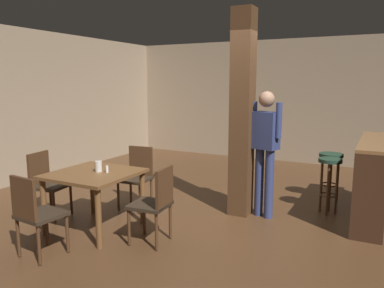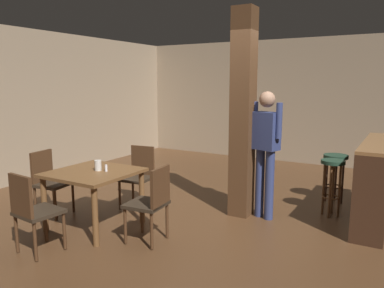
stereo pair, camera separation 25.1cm
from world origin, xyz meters
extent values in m
plane|color=#4C301C|center=(0.00, 0.00, 0.00)|extent=(10.80, 10.80, 0.00)
cube|color=gray|center=(0.00, 4.50, 1.40)|extent=(8.00, 0.10, 2.80)
cube|color=#4C301C|center=(0.18, 0.61, 1.40)|extent=(0.28, 0.28, 2.80)
cube|color=brown|center=(-1.25, -0.75, 0.71)|extent=(0.99, 0.99, 0.04)
cylinder|color=brown|center=(-0.83, -0.33, 0.35)|extent=(0.07, 0.07, 0.69)
cylinder|color=brown|center=(-1.68, -0.33, 0.35)|extent=(0.07, 0.07, 0.69)
cylinder|color=brown|center=(-0.83, -1.18, 0.35)|extent=(0.07, 0.07, 0.69)
cylinder|color=brown|center=(-1.68, -1.18, 0.35)|extent=(0.07, 0.07, 0.69)
cube|color=#2D2319|center=(-0.41, -0.78, 0.45)|extent=(0.45, 0.45, 0.04)
cube|color=#422816|center=(-0.22, -0.77, 0.68)|extent=(0.07, 0.38, 0.45)
cylinder|color=#422816|center=(-0.57, -0.97, 0.23)|extent=(0.04, 0.04, 0.43)
cylinder|color=#422816|center=(-0.60, -0.62, 0.23)|extent=(0.04, 0.04, 0.43)
cylinder|color=#422816|center=(-0.22, -0.94, 0.23)|extent=(0.04, 0.04, 0.43)
cylinder|color=#422816|center=(-0.25, -0.59, 0.23)|extent=(0.04, 0.04, 0.43)
cube|color=#2D2319|center=(-1.25, 0.08, 0.45)|extent=(0.46, 0.46, 0.04)
cube|color=#422816|center=(-1.27, 0.27, 0.68)|extent=(0.38, 0.08, 0.45)
cylinder|color=#422816|center=(-1.05, -0.07, 0.23)|extent=(0.04, 0.04, 0.43)
cylinder|color=#422816|center=(-1.40, -0.11, 0.23)|extent=(0.04, 0.04, 0.43)
cylinder|color=#422816|center=(-1.09, 0.28, 0.23)|extent=(0.04, 0.04, 0.43)
cylinder|color=#422816|center=(-1.44, 0.24, 0.23)|extent=(0.04, 0.04, 0.43)
cube|color=#2D2319|center=(-2.04, -0.73, 0.45)|extent=(0.47, 0.47, 0.04)
cube|color=#422816|center=(-2.23, -0.75, 0.68)|extent=(0.09, 0.38, 0.45)
cylinder|color=#422816|center=(-1.89, -0.53, 0.23)|extent=(0.04, 0.04, 0.43)
cylinder|color=#422816|center=(-1.85, -0.88, 0.23)|extent=(0.04, 0.04, 0.43)
cylinder|color=#422816|center=(-2.24, -0.58, 0.23)|extent=(0.04, 0.04, 0.43)
cylinder|color=#422816|center=(-2.19, -0.93, 0.23)|extent=(0.04, 0.04, 0.43)
cube|color=#2D2319|center=(-1.25, -1.58, 0.45)|extent=(0.46, 0.46, 0.04)
cube|color=#422816|center=(-1.27, -1.77, 0.68)|extent=(0.38, 0.07, 0.45)
cylinder|color=#422816|center=(-1.41, -1.39, 0.23)|extent=(0.04, 0.04, 0.43)
cylinder|color=#422816|center=(-1.06, -1.42, 0.23)|extent=(0.04, 0.04, 0.43)
cylinder|color=#422816|center=(-1.44, -1.74, 0.23)|extent=(0.04, 0.04, 0.43)
cylinder|color=#422816|center=(-1.09, -1.77, 0.23)|extent=(0.04, 0.04, 0.43)
cylinder|color=beige|center=(-1.22, -0.70, 0.80)|extent=(0.09, 0.09, 0.13)
cylinder|color=silver|center=(-1.10, -0.69, 0.78)|extent=(0.03, 0.03, 0.09)
cube|color=navy|center=(0.51, 0.65, 1.20)|extent=(0.38, 0.29, 0.50)
sphere|color=#997056|center=(0.51, 0.65, 1.61)|extent=(0.26, 0.26, 0.21)
cylinder|color=navy|center=(0.58, 0.62, 0.47)|extent=(0.15, 0.15, 0.95)
cylinder|color=navy|center=(0.43, 0.67, 0.47)|extent=(0.15, 0.15, 0.95)
cylinder|color=navy|center=(0.69, 0.59, 1.35)|extent=(0.10, 0.10, 0.46)
cylinder|color=navy|center=(0.32, 0.71, 1.35)|extent=(0.10, 0.10, 0.46)
cube|color=brown|center=(1.91, 1.25, 1.06)|extent=(0.56, 1.81, 0.04)
cube|color=#382114|center=(1.81, 1.25, 0.52)|extent=(0.36, 1.81, 1.04)
cylinder|color=#1E3828|center=(1.28, 1.19, 0.76)|extent=(0.32, 0.32, 0.05)
torus|color=brown|center=(1.28, 1.19, 0.27)|extent=(0.23, 0.23, 0.02)
cylinder|color=brown|center=(1.28, 1.29, 0.37)|extent=(0.03, 0.03, 0.74)
cylinder|color=brown|center=(1.28, 1.08, 0.37)|extent=(0.03, 0.03, 0.74)
cylinder|color=brown|center=(1.39, 1.19, 0.37)|extent=(0.03, 0.03, 0.74)
cylinder|color=brown|center=(1.18, 1.19, 0.37)|extent=(0.03, 0.03, 0.74)
cylinder|color=#1E3828|center=(1.22, 1.82, 0.72)|extent=(0.36, 0.36, 0.05)
torus|color=#382114|center=(1.22, 1.82, 0.25)|extent=(0.26, 0.26, 0.02)
cylinder|color=#382114|center=(1.22, 1.94, 0.35)|extent=(0.03, 0.03, 0.70)
cylinder|color=#382114|center=(1.22, 1.70, 0.35)|extent=(0.03, 0.03, 0.70)
cylinder|color=#382114|center=(1.33, 1.82, 0.35)|extent=(0.03, 0.03, 0.70)
cylinder|color=#382114|center=(1.10, 1.82, 0.35)|extent=(0.03, 0.03, 0.70)
camera|label=1|loc=(1.90, -4.21, 1.84)|focal=35.00mm
camera|label=2|loc=(2.12, -4.09, 1.84)|focal=35.00mm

